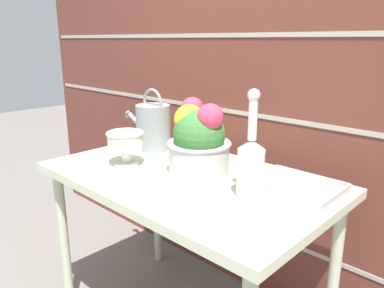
{
  "coord_description": "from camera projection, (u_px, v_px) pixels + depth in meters",
  "views": [
    {
      "loc": [
        0.99,
        -1.0,
        1.26
      ],
      "look_at": [
        0.0,
        0.03,
        0.86
      ],
      "focal_mm": 35.0,
      "sensor_mm": 36.0,
      "label": 1
    }
  ],
  "objects": [
    {
      "name": "brick_wall",
      "position": [
        259.0,
        75.0,
        1.73
      ],
      "size": [
        3.6,
        0.08,
        2.2
      ],
      "color": "brown",
      "rests_on": "ground_plane"
    },
    {
      "name": "wire_tray",
      "position": [
        296.0,
        189.0,
        1.32
      ],
      "size": [
        0.3,
        0.23,
        0.04
      ],
      "color": "#B7B7BC",
      "rests_on": "patio_table"
    },
    {
      "name": "watering_can",
      "position": [
        153.0,
        126.0,
        1.82
      ],
      "size": [
        0.31,
        0.17,
        0.3
      ],
      "color": "gray",
      "rests_on": "patio_table"
    },
    {
      "name": "crystal_pedestal_bowl",
      "position": [
        125.0,
        142.0,
        1.58
      ],
      "size": [
        0.16,
        0.16,
        0.15
      ],
      "color": "silver",
      "rests_on": "patio_table"
    },
    {
      "name": "glass_decanter",
      "position": [
        251.0,
        163.0,
        1.25
      ],
      "size": [
        0.09,
        0.09,
        0.37
      ],
      "color": "silver",
      "rests_on": "patio_table"
    },
    {
      "name": "patio_table",
      "position": [
        186.0,
        192.0,
        1.51
      ],
      "size": [
        1.16,
        0.69,
        0.74
      ],
      "color": "beige",
      "rests_on": "ground_plane"
    },
    {
      "name": "flower_planter",
      "position": [
        199.0,
        140.0,
        1.49
      ],
      "size": [
        0.26,
        0.26,
        0.3
      ],
      "color": "#ADADB2",
      "rests_on": "patio_table"
    }
  ]
}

